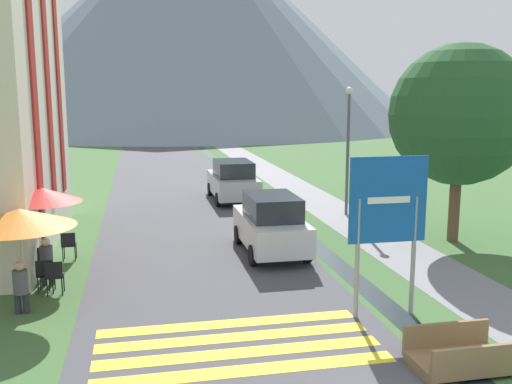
% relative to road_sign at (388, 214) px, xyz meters
% --- Properties ---
extents(ground_plane, '(160.00, 160.00, 0.00)m').
position_rel_road_sign_xyz_m(ground_plane, '(-0.90, 15.60, -2.28)').
color(ground_plane, '#3D6033').
extents(road, '(6.40, 60.00, 0.01)m').
position_rel_road_sign_xyz_m(road, '(-3.40, 25.60, -2.27)').
color(road, '#424247').
rests_on(road, ground_plane).
extents(footpath, '(2.20, 60.00, 0.01)m').
position_rel_road_sign_xyz_m(footpath, '(2.70, 25.60, -2.27)').
color(footpath, slate).
rests_on(footpath, ground_plane).
extents(drainage_channel, '(0.60, 60.00, 0.00)m').
position_rel_road_sign_xyz_m(drainage_channel, '(0.30, 25.60, -2.28)').
color(drainage_channel, black).
rests_on(drainage_channel, ground_plane).
extents(crosswalk_marking, '(5.44, 2.54, 0.01)m').
position_rel_road_sign_xyz_m(crosswalk_marking, '(-3.40, -0.83, -2.27)').
color(crosswalk_marking, yellow).
rests_on(crosswalk_marking, ground_plane).
extents(mountain_distant, '(66.24, 66.24, 31.31)m').
position_rel_road_sign_xyz_m(mountain_distant, '(2.59, 73.69, 13.38)').
color(mountain_distant, slate).
rests_on(mountain_distant, ground_plane).
extents(road_sign, '(1.75, 0.11, 3.51)m').
position_rel_road_sign_xyz_m(road_sign, '(0.00, 0.00, 0.00)').
color(road_sign, gray).
rests_on(road_sign, ground_plane).
extents(footbridge, '(1.70, 1.10, 0.65)m').
position_rel_road_sign_xyz_m(footbridge, '(0.30, -2.56, -2.05)').
color(footbridge, brown).
rests_on(footbridge, ground_plane).
extents(parked_car_near, '(1.76, 3.93, 1.82)m').
position_rel_road_sign_xyz_m(parked_car_near, '(-1.30, 5.32, -1.37)').
color(parked_car_near, silver).
rests_on(parked_car_near, ground_plane).
extents(parked_car_far, '(1.92, 4.43, 1.82)m').
position_rel_road_sign_xyz_m(parked_car_far, '(-1.02, 14.13, -1.37)').
color(parked_car_far, '#B2B2B7').
rests_on(parked_car_far, ground_plane).
extents(cafe_chair_far_right, '(0.40, 0.40, 0.85)m').
position_rel_road_sign_xyz_m(cafe_chair_far_right, '(-7.23, 5.74, -1.76)').
color(cafe_chair_far_right, black).
rests_on(cafe_chair_far_right, ground_plane).
extents(cafe_chair_near_right, '(0.40, 0.40, 0.85)m').
position_rel_road_sign_xyz_m(cafe_chair_near_right, '(-7.47, 2.99, -1.76)').
color(cafe_chair_near_right, black).
rests_on(cafe_chair_near_right, ground_plane).
extents(cafe_chair_middle, '(0.40, 0.40, 0.85)m').
position_rel_road_sign_xyz_m(cafe_chair_middle, '(-7.90, 4.23, -1.76)').
color(cafe_chair_middle, black).
rests_on(cafe_chair_middle, ground_plane).
extents(cafe_chair_near_left, '(0.40, 0.40, 0.85)m').
position_rel_road_sign_xyz_m(cafe_chair_near_left, '(-7.23, 2.81, -1.76)').
color(cafe_chair_near_left, black).
rests_on(cafe_chair_near_left, ground_plane).
extents(cafe_umbrella_front_orange, '(2.42, 2.42, 2.32)m').
position_rel_road_sign_xyz_m(cafe_umbrella_front_orange, '(-7.76, 1.93, -0.16)').
color(cafe_umbrella_front_orange, '#B7B2A8').
rests_on(cafe_umbrella_front_orange, ground_plane).
extents(cafe_umbrella_middle_red, '(2.01, 2.01, 2.38)m').
position_rel_road_sign_xyz_m(cafe_umbrella_middle_red, '(-7.64, 4.38, -0.09)').
color(cafe_umbrella_middle_red, '#B7B2A8').
rests_on(cafe_umbrella_middle_red, ground_plane).
extents(person_seated_far, '(0.32, 0.32, 1.20)m').
position_rel_road_sign_xyz_m(person_seated_far, '(-7.79, 1.74, -1.61)').
color(person_seated_far, '#282833').
rests_on(person_seated_far, ground_plane).
extents(person_seated_near, '(0.32, 0.32, 1.22)m').
position_rel_road_sign_xyz_m(person_seated_near, '(-7.52, 3.62, -1.60)').
color(person_seated_near, '#282833').
rests_on(person_seated_near, ground_plane).
extents(person_standing_terrace, '(0.32, 0.32, 1.75)m').
position_rel_road_sign_xyz_m(person_standing_terrace, '(-7.92, 4.97, -1.26)').
color(person_standing_terrace, '#282833').
rests_on(person_standing_terrace, ground_plane).
extents(streetlamp, '(0.28, 0.28, 5.04)m').
position_rel_road_sign_xyz_m(streetlamp, '(2.93, 10.14, 0.72)').
color(streetlamp, '#515156').
rests_on(streetlamp, ground_plane).
extents(tree_by_path, '(4.50, 4.50, 6.39)m').
position_rel_road_sign_xyz_m(tree_by_path, '(4.91, 5.53, 1.85)').
color(tree_by_path, brown).
rests_on(tree_by_path, ground_plane).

